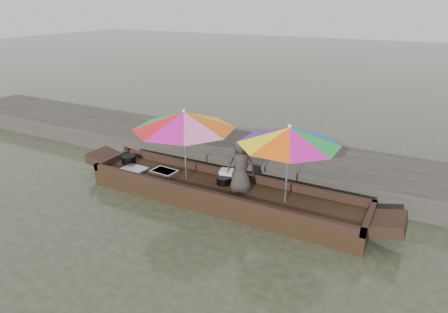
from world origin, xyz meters
The scene contains 11 objects.
water centered at (0.00, 0.00, 0.00)m, with size 80.00×80.00×0.00m, color #2E3420.
dock centered at (0.00, 2.20, 0.25)m, with size 22.00×2.20×0.50m, color #2D2B26.
boat_hull centered at (0.00, 0.00, 0.17)m, with size 5.96×1.20×0.35m, color black.
cooking_pot centered at (-2.59, 0.13, 0.44)m, with size 0.33×0.33×0.18m, color black.
tray_crayfish centered at (-1.44, -0.03, 0.39)m, with size 0.55×0.38×0.09m, color silver.
tray_scallop centered at (-2.17, -0.17, 0.38)m, with size 0.55×0.38×0.06m, color silver.
charcoal_grill centered at (-0.04, 0.18, 0.43)m, with size 0.32×0.32×0.15m, color black.
supply_bag centered at (-0.05, 0.32, 0.48)m, with size 0.28×0.22×0.26m, color silver.
vendor centered at (0.42, 0.02, 0.92)m, with size 0.56×0.36×1.14m, color #312B28.
umbrella_bow centered at (-0.88, 0.00, 1.12)m, with size 2.14×2.14×1.55m, color #FF610C, non-canonical shape.
umbrella_stern centered at (1.38, 0.00, 1.12)m, with size 1.89×1.89×1.55m, color blue, non-canonical shape.
Camera 1 is at (3.56, -6.56, 3.97)m, focal length 32.00 mm.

